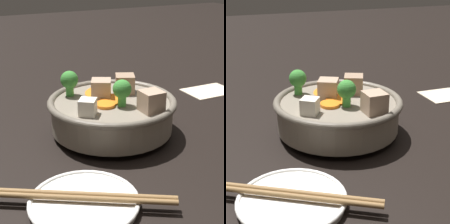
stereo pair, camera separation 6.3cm
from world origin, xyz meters
The scene contains 5 objects.
ground_plane centered at (0.00, 0.00, 0.00)m, with size 3.00×3.00×0.00m, color black.
stirfry_bowl centered at (0.00, 0.00, 0.04)m, with size 0.22×0.22×0.10m.
side_saucer centered at (0.12, 0.17, 0.01)m, with size 0.14×0.14×0.01m.
napkin centered at (-0.29, -0.10, 0.00)m, with size 0.11×0.08×0.00m.
chopsticks_pair centered at (0.12, 0.17, 0.02)m, with size 0.20×0.13×0.01m.
Camera 1 is at (0.26, 0.53, 0.28)m, focal length 60.00 mm.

